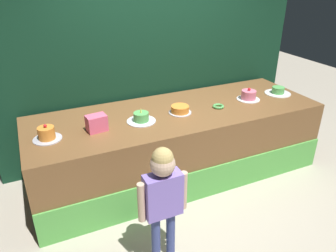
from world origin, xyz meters
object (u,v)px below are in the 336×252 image
Objects in this scene: cake_far_left at (47,134)px; cake_right at (249,95)px; pink_box at (97,123)px; donut at (218,106)px; cake_left at (141,118)px; cake_far_right at (278,91)px; cake_center at (180,110)px; child_figure at (163,191)px.

cake_far_left reaches higher than cake_right.
donut is (1.49, -0.00, -0.07)m from pink_box.
pink_box reaches higher than cake_left.
cake_far_right is at bearing 1.17° from cake_far_left.
cake_center is (-0.50, 0.05, 0.03)m from donut.
pink_box is at bearing -177.17° from cake_center.
cake_left is (-0.99, 0.02, 0.03)m from donut.
child_figure is 8.26× the size of donut.
cake_center is (0.72, 1.13, 0.16)m from child_figure.
cake_left is (0.99, 0.00, -0.02)m from cake_far_left.
pink_box reaches higher than donut.
cake_far_left is at bearing -179.83° from cake_left.
donut is 0.50m from cake_center.
donut is at bearing -1.00° from cake_left.
pink_box reaches higher than cake_right.
pink_box is 0.72× the size of cake_far_left.
donut is (1.22, 1.08, 0.14)m from child_figure.
child_figure reaches higher than cake_far_left.
cake_center is at bearing -179.06° from cake_right.
pink_box is (-0.27, 1.08, 0.21)m from child_figure.
pink_box reaches higher than cake_far_right.
child_figure is 4.10× the size of cake_far_left.
cake_far_right is (1.99, 0.06, -0.01)m from cake_left.
child_figure is at bearing -138.43° from donut.
child_figure reaches higher than cake_center.
donut is 1.99m from cake_far_left.
donut is 0.52× the size of cake_center.
cake_right is 0.50m from cake_far_right.
child_figure reaches higher than cake_left.
pink_box is 1.49m from donut.
donut is at bearing -0.04° from pink_box.
child_figure reaches higher than cake_far_right.
cake_center is at bearing 2.83° from pink_box.
pink_box is 0.50m from cake_far_left.
cake_left reaches higher than donut.
cake_left reaches higher than cake_right.
child_figure is 1.13m from cake_left.
cake_center is 1.49m from cake_far_right.
cake_far_left is 1.49m from cake_center.
child_figure is 3.92× the size of cake_right.
cake_far_right is at bearing 4.35° from donut.
cake_far_left is 1.05× the size of cake_center.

